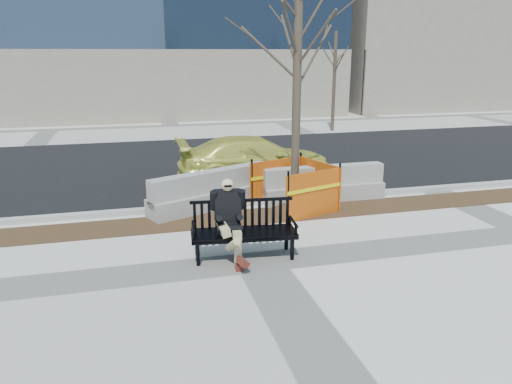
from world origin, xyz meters
TOP-DOWN VIEW (x-y plane):
  - ground at (0.00, 0.00)m, footprint 120.00×120.00m
  - mulch_strip at (0.00, 2.60)m, footprint 40.00×1.20m
  - asphalt_street at (0.00, 8.80)m, footprint 60.00×10.40m
  - curb at (0.00, 3.55)m, footprint 60.00×0.25m
  - bench at (-0.23, 0.30)m, footprint 2.13×0.95m
  - seated_man at (-0.51, 0.39)m, footprint 0.77×1.16m
  - tree_fence at (1.70, 2.93)m, footprint 3.15×3.15m
  - sedan at (1.46, 5.92)m, footprint 4.75×1.94m
  - jersey_barrier_left at (-0.30, 3.59)m, footprint 3.41×2.01m
  - jersey_barrier_right at (2.71, 3.49)m, footprint 3.33×0.68m
  - far_tree_right at (7.80, 14.80)m, footprint 2.55×2.55m

SIDE VIEW (x-z plane):
  - ground at x=0.00m, z-range 0.00..0.00m
  - bench at x=-0.23m, z-range -0.55..0.55m
  - seated_man at x=-0.51m, z-range -0.77..0.77m
  - tree_fence at x=1.70m, z-range -3.13..3.13m
  - sedan at x=1.46m, z-range -0.69..0.69m
  - jersey_barrier_left at x=-0.30m, z-range -0.49..0.49m
  - jersey_barrier_right at x=2.71m, z-range -0.48..0.48m
  - far_tree_right at x=7.80m, z-range -2.61..2.61m
  - asphalt_street at x=0.00m, z-range 0.00..0.01m
  - mulch_strip at x=0.00m, z-range -0.01..0.01m
  - curb at x=0.00m, z-range 0.00..0.12m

